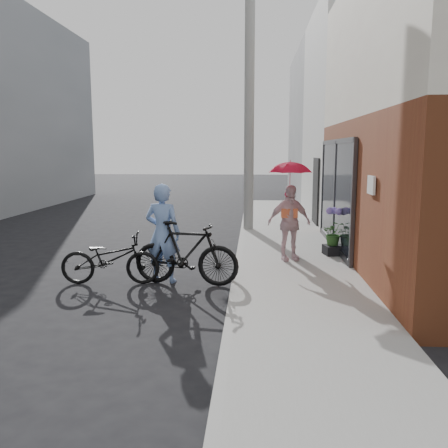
# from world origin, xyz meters

# --- Properties ---
(ground) EXTENTS (80.00, 80.00, 0.00)m
(ground) POSITION_xyz_m (0.00, 0.00, 0.00)
(ground) COLOR black
(ground) RESTS_ON ground
(sidewalk) EXTENTS (2.20, 24.00, 0.12)m
(sidewalk) POSITION_xyz_m (2.10, 2.00, 0.06)
(sidewalk) COLOR #989892
(sidewalk) RESTS_ON ground
(curb) EXTENTS (0.12, 24.00, 0.12)m
(curb) POSITION_xyz_m (0.94, 2.00, 0.06)
(curb) COLOR #9E9E99
(curb) RESTS_ON ground
(plaster_building) EXTENTS (8.00, 6.00, 7.00)m
(plaster_building) POSITION_xyz_m (7.20, 9.00, 3.50)
(plaster_building) COLOR silver
(plaster_building) RESTS_ON ground
(east_building_far) EXTENTS (8.00, 8.00, 7.00)m
(east_building_far) POSITION_xyz_m (7.20, 16.00, 3.50)
(east_building_far) COLOR gray
(east_building_far) RESTS_ON ground
(utility_pole) EXTENTS (0.28, 0.28, 7.00)m
(utility_pole) POSITION_xyz_m (1.10, 6.00, 3.50)
(utility_pole) COLOR #9E9E99
(utility_pole) RESTS_ON ground
(officer) EXTENTS (0.73, 0.55, 1.80)m
(officer) POSITION_xyz_m (-0.38, 0.70, 0.90)
(officer) COLOR #799CD8
(officer) RESTS_ON ground
(bike_left) EXTENTS (1.80, 0.74, 0.92)m
(bike_left) POSITION_xyz_m (-1.30, 0.48, 0.46)
(bike_left) COLOR black
(bike_left) RESTS_ON ground
(bike_right) EXTENTS (1.95, 0.78, 1.14)m
(bike_right) POSITION_xyz_m (0.06, 0.52, 0.57)
(bike_right) COLOR black
(bike_right) RESTS_ON ground
(kimono_woman) EXTENTS (0.99, 0.64, 1.57)m
(kimono_woman) POSITION_xyz_m (1.98, 2.07, 0.90)
(kimono_woman) COLOR beige
(kimono_woman) RESTS_ON sidewalk
(parasol) EXTENTS (0.86, 0.86, 0.75)m
(parasol) POSITION_xyz_m (1.98, 2.07, 2.06)
(parasol) COLOR #E21A44
(parasol) RESTS_ON kimono_woman
(planter) EXTENTS (0.46, 0.46, 0.21)m
(planter) POSITION_xyz_m (3.00, 2.63, 0.22)
(planter) COLOR black
(planter) RESTS_ON sidewalk
(potted_plant) EXTENTS (0.48, 0.42, 0.54)m
(potted_plant) POSITION_xyz_m (3.00, 2.63, 0.60)
(potted_plant) COLOR #2E5B24
(potted_plant) RESTS_ON planter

